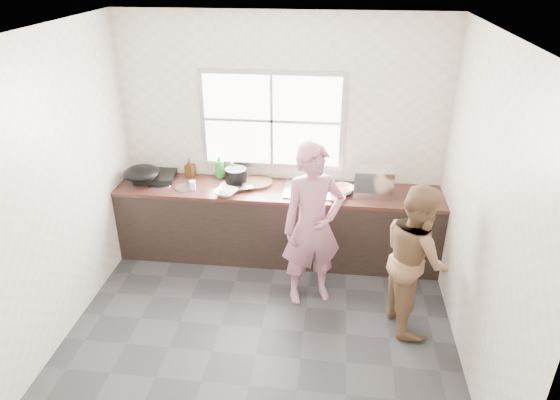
# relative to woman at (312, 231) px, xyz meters

# --- Properties ---
(floor) EXTENTS (3.60, 3.20, 0.01)m
(floor) POSITION_rel_woman_xyz_m (-0.43, -0.54, -0.79)
(floor) COLOR #28282B
(floor) RESTS_ON ground
(ceiling) EXTENTS (3.60, 3.20, 0.01)m
(ceiling) POSITION_rel_woman_xyz_m (-0.43, -0.54, 1.92)
(ceiling) COLOR silver
(ceiling) RESTS_ON wall_back
(wall_back) EXTENTS (3.60, 0.01, 2.70)m
(wall_back) POSITION_rel_woman_xyz_m (-0.43, 1.06, 0.57)
(wall_back) COLOR beige
(wall_back) RESTS_ON ground
(wall_left) EXTENTS (0.01, 3.20, 2.70)m
(wall_left) POSITION_rel_woman_xyz_m (-2.23, -0.54, 0.57)
(wall_left) COLOR silver
(wall_left) RESTS_ON ground
(wall_right) EXTENTS (0.01, 3.20, 2.70)m
(wall_right) POSITION_rel_woman_xyz_m (1.38, -0.54, 0.57)
(wall_right) COLOR beige
(wall_right) RESTS_ON ground
(wall_front) EXTENTS (3.60, 0.01, 2.70)m
(wall_front) POSITION_rel_woman_xyz_m (-0.43, -2.15, 0.57)
(wall_front) COLOR beige
(wall_front) RESTS_ON ground
(cabinet) EXTENTS (3.60, 0.62, 0.82)m
(cabinet) POSITION_rel_woman_xyz_m (-0.43, 0.75, -0.37)
(cabinet) COLOR black
(cabinet) RESTS_ON floor
(countertop) EXTENTS (3.60, 0.64, 0.04)m
(countertop) POSITION_rel_woman_xyz_m (-0.43, 0.75, 0.06)
(countertop) COLOR #381C16
(countertop) RESTS_ON cabinet
(sink) EXTENTS (0.55, 0.45, 0.02)m
(sink) POSITION_rel_woman_xyz_m (-0.08, 0.75, 0.08)
(sink) COLOR silver
(sink) RESTS_ON countertop
(faucet) EXTENTS (0.02, 0.02, 0.30)m
(faucet) POSITION_rel_woman_xyz_m (-0.08, 0.95, 0.23)
(faucet) COLOR silver
(faucet) RESTS_ON countertop
(window_frame) EXTENTS (1.60, 0.05, 1.10)m
(window_frame) POSITION_rel_woman_xyz_m (-0.53, 1.05, 0.77)
(window_frame) COLOR #9EA0A5
(window_frame) RESTS_ON wall_back
(window_glazing) EXTENTS (1.50, 0.01, 1.00)m
(window_glazing) POSITION_rel_woman_xyz_m (-0.53, 1.02, 0.77)
(window_glazing) COLOR white
(window_glazing) RESTS_ON window_frame
(woman) EXTENTS (0.67, 0.56, 1.57)m
(woman) POSITION_rel_woman_xyz_m (0.00, 0.00, 0.00)
(woman) COLOR #B26B83
(woman) RESTS_ON floor
(person_side) EXTENTS (0.68, 0.80, 1.45)m
(person_side) POSITION_rel_woman_xyz_m (0.96, -0.27, -0.06)
(person_side) COLOR brown
(person_side) RESTS_ON floor
(cutting_board) EXTENTS (0.48, 0.48, 0.04)m
(cutting_board) POSITION_rel_woman_xyz_m (-0.68, 0.85, 0.09)
(cutting_board) COLOR #302012
(cutting_board) RESTS_ON countertop
(cleaver) EXTENTS (0.20, 0.15, 0.01)m
(cleaver) POSITION_rel_woman_xyz_m (-0.79, 0.65, 0.12)
(cleaver) COLOR silver
(cleaver) RESTS_ON cutting_board
(bowl_mince) EXTENTS (0.29, 0.29, 0.06)m
(bowl_mince) POSITION_rel_woman_xyz_m (-0.97, 0.54, 0.10)
(bowl_mince) COLOR silver
(bowl_mince) RESTS_ON countertop
(bowl_crabs) EXTENTS (0.27, 0.27, 0.06)m
(bowl_crabs) POSITION_rel_woman_xyz_m (0.27, 0.72, 0.11)
(bowl_crabs) COLOR silver
(bowl_crabs) RESTS_ON countertop
(bowl_held) EXTENTS (0.23, 0.23, 0.06)m
(bowl_held) POSITION_rel_woman_xyz_m (0.23, 0.54, 0.11)
(bowl_held) COLOR white
(bowl_held) RESTS_ON countertop
(black_pot) EXTENTS (0.29, 0.29, 0.18)m
(black_pot) POSITION_rel_woman_xyz_m (-0.92, 0.85, 0.16)
(black_pot) COLOR black
(black_pot) RESTS_ON countertop
(plate_food) EXTENTS (0.24, 0.24, 0.02)m
(plate_food) POSITION_rel_woman_xyz_m (-0.99, 0.76, 0.08)
(plate_food) COLOR silver
(plate_food) RESTS_ON countertop
(bottle_green) EXTENTS (0.12, 0.12, 0.30)m
(bottle_green) POSITION_rel_woman_xyz_m (-1.13, 0.98, 0.22)
(bottle_green) COLOR #2A802B
(bottle_green) RESTS_ON countertop
(bottle_brown_tall) EXTENTS (0.10, 0.11, 0.20)m
(bottle_brown_tall) POSITION_rel_woman_xyz_m (-1.49, 0.98, 0.17)
(bottle_brown_tall) COLOR #462911
(bottle_brown_tall) RESTS_ON countertop
(bottle_brown_short) EXTENTS (0.17, 0.17, 0.18)m
(bottle_brown_short) POSITION_rel_woman_xyz_m (-0.98, 0.98, 0.17)
(bottle_brown_short) COLOR #472811
(bottle_brown_short) RESTS_ON countertop
(glass_jar) EXTENTS (0.07, 0.07, 0.10)m
(glass_jar) POSITION_rel_woman_xyz_m (-1.36, 0.63, 0.12)
(glass_jar) COLOR white
(glass_jar) RESTS_ON countertop
(burner) EXTENTS (0.48, 0.48, 0.06)m
(burner) POSITION_rel_woman_xyz_m (-1.86, 0.88, 0.11)
(burner) COLOR black
(burner) RESTS_ON countertop
(wok) EXTENTS (0.49, 0.49, 0.15)m
(wok) POSITION_rel_woman_xyz_m (-1.96, 0.69, 0.21)
(wok) COLOR black
(wok) RESTS_ON burner
(dish_rack) EXTENTS (0.41, 0.29, 0.31)m
(dish_rack) POSITION_rel_woman_xyz_m (0.60, 0.73, 0.23)
(dish_rack) COLOR silver
(dish_rack) RESTS_ON countertop
(pot_lid_left) EXTENTS (0.30, 0.30, 0.01)m
(pot_lid_left) POSITION_rel_woman_xyz_m (-1.76, 0.72, 0.08)
(pot_lid_left) COLOR #A3A7AA
(pot_lid_left) RESTS_ON countertop
(pot_lid_right) EXTENTS (0.30, 0.30, 0.01)m
(pot_lid_right) POSITION_rel_woman_xyz_m (-1.45, 0.65, 0.08)
(pot_lid_right) COLOR #A9ACAF
(pot_lid_right) RESTS_ON countertop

